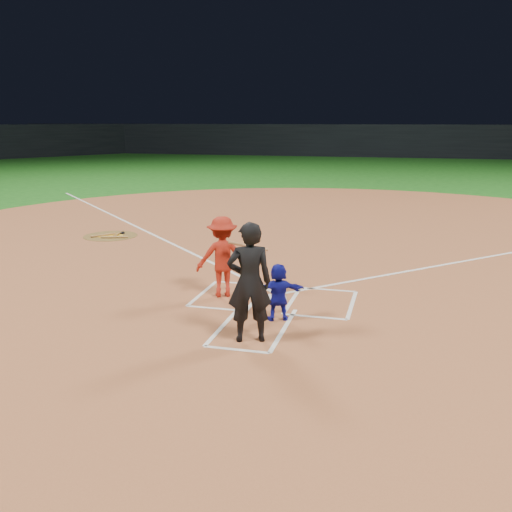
% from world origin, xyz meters
% --- Properties ---
extents(ground, '(120.00, 120.00, 0.00)m').
position_xyz_m(ground, '(0.00, 0.00, 0.00)').
color(ground, '#175A16').
rests_on(ground, ground).
extents(home_plate_dirt, '(28.00, 28.00, 0.01)m').
position_xyz_m(home_plate_dirt, '(0.00, 6.00, 0.01)').
color(home_plate_dirt, '#9A5632').
rests_on(home_plate_dirt, ground).
extents(stadium_wall_far, '(80.00, 1.20, 3.20)m').
position_xyz_m(stadium_wall_far, '(0.00, 48.00, 1.60)').
color(stadium_wall_far, black).
rests_on(stadium_wall_far, ground).
extents(home_plate, '(0.60, 0.60, 0.02)m').
position_xyz_m(home_plate, '(0.00, 0.00, 0.02)').
color(home_plate, silver).
rests_on(home_plate, home_plate_dirt).
extents(on_deck_circle, '(1.70, 1.70, 0.01)m').
position_xyz_m(on_deck_circle, '(-6.55, 5.07, 0.02)').
color(on_deck_circle, brown).
rests_on(on_deck_circle, home_plate_dirt).
extents(on_deck_logo, '(0.80, 0.80, 0.00)m').
position_xyz_m(on_deck_logo, '(-6.55, 5.07, 0.02)').
color(on_deck_logo, gold).
rests_on(on_deck_logo, on_deck_circle).
extents(on_deck_bat_a, '(0.18, 0.84, 0.06)m').
position_xyz_m(on_deck_bat_a, '(-6.40, 5.32, 0.05)').
color(on_deck_bat_a, olive).
rests_on(on_deck_bat_a, on_deck_circle).
extents(on_deck_bat_b, '(0.53, 0.73, 0.06)m').
position_xyz_m(on_deck_bat_b, '(-6.75, 4.97, 0.05)').
color(on_deck_bat_b, olive).
rests_on(on_deck_bat_b, on_deck_circle).
extents(on_deck_bat_c, '(0.82, 0.33, 0.06)m').
position_xyz_m(on_deck_bat_c, '(-6.25, 4.77, 0.05)').
color(on_deck_bat_c, olive).
rests_on(on_deck_bat_c, on_deck_circle).
extents(bat_weight_donut, '(0.19, 0.19, 0.05)m').
position_xyz_m(bat_weight_donut, '(-6.35, 5.47, 0.05)').
color(bat_weight_donut, black).
rests_on(bat_weight_donut, on_deck_circle).
extents(catcher, '(1.05, 0.65, 1.08)m').
position_xyz_m(catcher, '(0.34, -1.22, 0.55)').
color(catcher, '#13169D').
rests_on(catcher, home_plate_dirt).
extents(umpire, '(0.86, 0.71, 2.03)m').
position_xyz_m(umpire, '(0.10, -2.34, 1.03)').
color(umpire, black).
rests_on(umpire, home_plate_dirt).
extents(chalk_markings, '(28.35, 17.32, 0.01)m').
position_xyz_m(chalk_markings, '(0.00, 5.29, 0.01)').
color(chalk_markings, white).
rests_on(chalk_markings, home_plate_dirt).
extents(batter_at_plate, '(1.60, 1.01, 1.69)m').
position_xyz_m(batter_at_plate, '(-1.11, -0.06, 0.86)').
color(batter_at_plate, '#A42012').
rests_on(batter_at_plate, home_plate_dirt).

